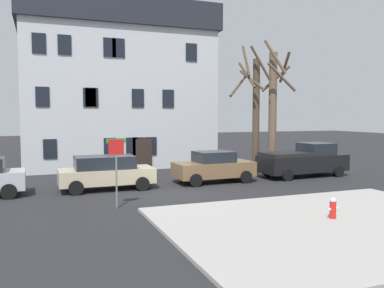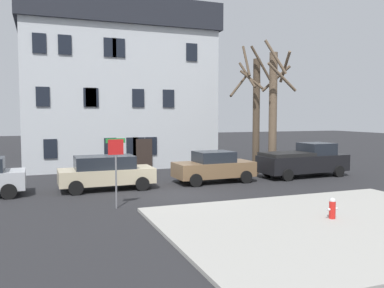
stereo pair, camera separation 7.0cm
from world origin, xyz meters
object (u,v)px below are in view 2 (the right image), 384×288
at_px(pickup_truck_black, 304,161).
at_px(building_main, 118,86).
at_px(street_sign_pole, 116,160).
at_px(tree_bare_near, 255,110).
at_px(fire_hydrant, 332,208).
at_px(car_beige_wagon, 106,172).
at_px(car_brown_sedan, 214,167).
at_px(tree_bare_mid, 273,106).

bearing_deg(pickup_truck_black, building_main, 133.92).
relative_size(building_main, street_sign_pole, 4.89).
distance_m(tree_bare_near, fire_hydrant, 11.93).
bearing_deg(car_beige_wagon, street_sign_pole, -93.38).
bearing_deg(building_main, pickup_truck_black, -46.08).
bearing_deg(tree_bare_near, street_sign_pole, -147.12).
height_order(tree_bare_near, pickup_truck_black, tree_bare_near).
height_order(car_beige_wagon, car_brown_sedan, car_brown_sedan).
xyz_separation_m(tree_bare_near, pickup_truck_black, (2.21, -2.04, -3.05)).
bearing_deg(tree_bare_near, pickup_truck_black, -42.64).
relative_size(building_main, pickup_truck_black, 2.43).
height_order(tree_bare_near, tree_bare_mid, tree_bare_mid).
height_order(fire_hydrant, street_sign_pole, street_sign_pole).
bearing_deg(car_brown_sedan, car_beige_wagon, -179.18).
relative_size(tree_bare_near, pickup_truck_black, 1.44).
bearing_deg(street_sign_pole, tree_bare_near, 32.88).
height_order(car_beige_wagon, fire_hydrant, car_beige_wagon).
relative_size(building_main, fire_hydrant, 18.67).
xyz_separation_m(car_brown_sedan, street_sign_pole, (-6.09, -4.31, 1.09)).
relative_size(tree_bare_near, fire_hydrant, 11.02).
height_order(tree_bare_mid, pickup_truck_black, tree_bare_mid).
distance_m(car_beige_wagon, pickup_truck_black, 11.72).
distance_m(tree_bare_near, car_brown_sedan, 5.23).
xyz_separation_m(car_beige_wagon, street_sign_pole, (-0.25, -4.23, 1.06)).
relative_size(tree_bare_near, tree_bare_mid, 0.96).
height_order(building_main, pickup_truck_black, building_main).
height_order(building_main, street_sign_pole, building_main).
xyz_separation_m(tree_bare_near, car_beige_wagon, (-9.51, -2.08, -3.14)).
xyz_separation_m(building_main, car_beige_wagon, (-2.43, -9.69, -4.95)).
distance_m(tree_bare_mid, pickup_truck_black, 4.01).
relative_size(tree_bare_mid, pickup_truck_black, 1.49).
height_order(car_brown_sedan, pickup_truck_black, pickup_truck_black).
relative_size(fire_hydrant, street_sign_pole, 0.26).
bearing_deg(fire_hydrant, pickup_truck_black, 58.91).
height_order(car_brown_sedan, street_sign_pole, street_sign_pole).
distance_m(tree_bare_near, street_sign_pole, 11.80).
xyz_separation_m(car_brown_sedan, fire_hydrant, (0.50, -8.96, -0.36)).
bearing_deg(fire_hydrant, tree_bare_mid, 67.65).
xyz_separation_m(tree_bare_near, street_sign_pole, (-9.76, -6.31, -2.07)).
bearing_deg(tree_bare_near, building_main, 132.93).
xyz_separation_m(tree_bare_mid, fire_hydrant, (-4.56, -11.08, -3.75)).
bearing_deg(fire_hydrant, car_beige_wagon, 125.53).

